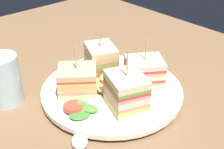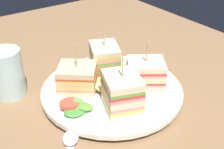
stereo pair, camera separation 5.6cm
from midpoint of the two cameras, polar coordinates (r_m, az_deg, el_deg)
ground_plane at (r=59.31cm, az=-2.72°, el=-4.75°), size 114.86×88.59×1.80cm
plate at (r=58.19cm, az=-2.77°, el=-3.19°), size 27.45×27.45×1.74cm
sandwich_wedge_0 at (r=56.43cm, az=-9.47°, el=-1.09°), size 9.24×9.40×9.13cm
sandwich_wedge_1 at (r=50.92cm, az=-0.40°, el=-3.45°), size 8.75×8.02×11.15cm
sandwich_wedge_2 at (r=58.00cm, az=3.45°, el=0.51°), size 8.92×9.23×9.47cm
sandwich_wedge_3 at (r=61.69cm, az=-4.72°, el=2.85°), size 8.74×7.91×10.02cm
chip_pile at (r=57.37cm, az=-4.87°, el=-1.96°), size 6.86×7.52×2.20cm
salad_garnish at (r=52.04cm, az=-9.32°, el=-6.58°), size 5.99×5.91×1.45cm
spoon at (r=47.57cm, az=-9.58°, el=-14.07°), size 12.68×9.04×1.00cm
drinking_glass at (r=59.46cm, az=-22.60°, el=-1.58°), size 6.23×6.23×9.53cm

